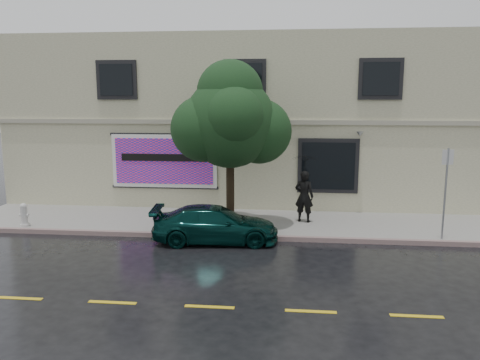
# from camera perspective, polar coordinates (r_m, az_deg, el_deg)

# --- Properties ---
(ground) EXTENTS (90.00, 90.00, 0.00)m
(ground) POSITION_cam_1_polar(r_m,az_deg,el_deg) (13.84, -1.32, -9.06)
(ground) COLOR black
(ground) RESTS_ON ground
(sidewalk) EXTENTS (20.00, 3.50, 0.15)m
(sidewalk) POSITION_cam_1_polar(r_m,az_deg,el_deg) (16.90, 0.04, -5.24)
(sidewalk) COLOR gray
(sidewalk) RESTS_ON ground
(curb) EXTENTS (20.00, 0.18, 0.16)m
(curb) POSITION_cam_1_polar(r_m,az_deg,el_deg) (15.23, -0.62, -6.96)
(curb) COLOR slate
(curb) RESTS_ON ground
(road_marking) EXTENTS (19.00, 0.12, 0.01)m
(road_marking) POSITION_cam_1_polar(r_m,az_deg,el_deg) (10.62, -3.75, -15.17)
(road_marking) COLOR gold
(road_marking) RESTS_ON ground
(building) EXTENTS (20.00, 8.12, 7.00)m
(building) POSITION_cam_1_polar(r_m,az_deg,el_deg) (22.06, 1.56, 7.35)
(building) COLOR beige
(building) RESTS_ON ground
(billboard) EXTENTS (4.30, 0.16, 2.20)m
(billboard) POSITION_cam_1_polar(r_m,az_deg,el_deg) (18.70, -9.24, 2.30)
(billboard) COLOR white
(billboard) RESTS_ON ground
(car) EXTENTS (4.10, 2.11, 1.15)m
(car) POSITION_cam_1_polar(r_m,az_deg,el_deg) (14.86, -3.03, -5.40)
(car) COLOR #072A26
(car) RESTS_ON ground
(pedestrian) EXTENTS (0.77, 0.61, 1.84)m
(pedestrian) POSITION_cam_1_polar(r_m,az_deg,el_deg) (16.74, 7.83, -1.98)
(pedestrian) COLOR black
(pedestrian) RESTS_ON sidewalk
(umbrella) EXTENTS (1.26, 1.26, 0.73)m
(umbrella) POSITION_cam_1_polar(r_m,az_deg,el_deg) (16.52, 7.93, 2.38)
(umbrella) COLOR black
(umbrella) RESTS_ON pedestrian
(street_tree) EXTENTS (3.02, 3.02, 5.08)m
(street_tree) POSITION_cam_1_polar(r_m,az_deg,el_deg) (15.52, -1.22, 7.00)
(street_tree) COLOR black
(street_tree) RESTS_ON sidewalk
(fire_hydrant) EXTENTS (0.33, 0.31, 0.81)m
(fire_hydrant) POSITION_cam_1_polar(r_m,az_deg,el_deg) (17.74, -24.82, -3.89)
(fire_hydrant) COLOR silver
(fire_hydrant) RESTS_ON sidewalk
(sign_pole) EXTENTS (0.35, 0.07, 2.86)m
(sign_pole) POSITION_cam_1_polar(r_m,az_deg,el_deg) (15.69, 23.79, -0.66)
(sign_pole) COLOR gray
(sign_pole) RESTS_ON sidewalk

